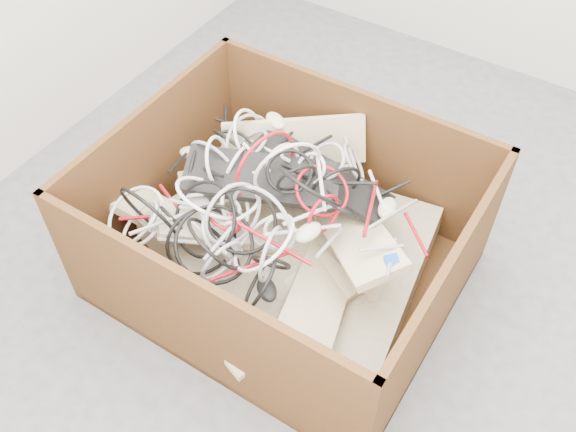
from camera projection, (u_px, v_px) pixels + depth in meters
The scene contains 8 objects.
ground at pixel (366, 283), 2.31m from camera, with size 3.00×3.00×0.00m, color #4C4B4E.
cardboard_box at pixel (281, 249), 2.24m from camera, with size 1.14×0.95×0.53m.
keyboard_pile at pixel (285, 219), 2.16m from camera, with size 1.03×0.95×0.36m.
mice_scatter at pixel (272, 203), 2.09m from camera, with size 0.80×0.64×0.18m.
power_strip_left at pixel (240, 179), 2.16m from camera, with size 0.33×0.06×0.04m, color silver.
power_strip_right at pixel (215, 227), 2.05m from camera, with size 0.26×0.05×0.04m, color silver.
vga_plug at pixel (392, 262), 1.91m from camera, with size 0.04×0.04×0.02m, color #0B38A9.
cable_tangle at pixel (243, 198), 2.03m from camera, with size 1.00×0.79×0.42m.
Camera 1 is at (0.49, -1.28, 1.90)m, focal length 40.41 mm.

